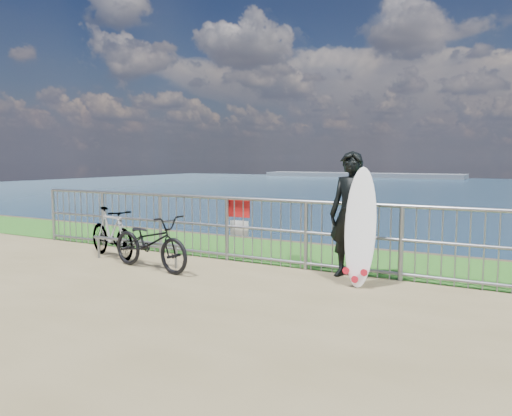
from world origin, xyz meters
The scene contains 8 objects.
grass_strip centered at (0.00, 2.70, 0.01)m, with size 120.00×120.00×0.00m, color #1F5918.
seascape centered at (-43.75, 147.49, -4.03)m, with size 260.00×260.00×5.00m.
railing centered at (0.01, 1.60, 0.58)m, with size 10.06×0.10×1.13m.
surfer centered at (1.80, 1.44, 0.95)m, with size 0.69×0.45×1.89m, color black.
surfboard centered at (2.06, 1.04, 0.77)m, with size 0.49×0.44×1.68m.
bicycle_near centered at (-1.19, 0.38, 0.45)m, with size 0.59×1.70×0.89m, color black.
bicycle_far centered at (-2.44, 0.78, 0.45)m, with size 0.43×1.51×0.91m, color black.
bike_rack centered at (-1.75, 0.64, 0.33)m, with size 1.94×0.05×0.40m.
Camera 1 is at (4.16, -5.69, 1.79)m, focal length 35.00 mm.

